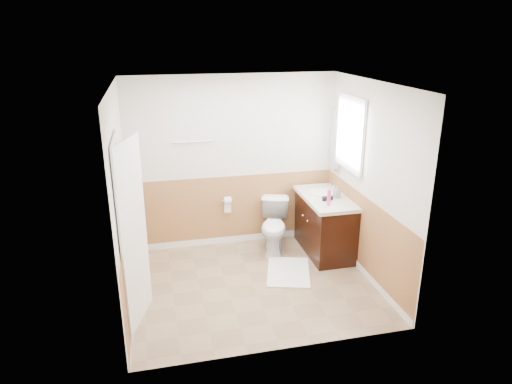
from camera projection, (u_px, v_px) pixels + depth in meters
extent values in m
plane|color=#8C7051|center=(253.00, 284.00, 5.86)|extent=(3.00, 3.00, 0.00)
plane|color=white|center=(252.00, 84.00, 5.03)|extent=(3.00, 3.00, 0.00)
plane|color=silver|center=(233.00, 162.00, 6.64)|extent=(3.00, 0.00, 3.00)
plane|color=silver|center=(284.00, 237.00, 4.25)|extent=(3.00, 0.00, 3.00)
plane|color=silver|center=(121.00, 202.00, 5.12)|extent=(0.00, 3.00, 3.00)
plane|color=silver|center=(369.00, 183.00, 5.76)|extent=(0.00, 3.00, 3.00)
plane|color=#A87243|center=(234.00, 211.00, 6.88)|extent=(3.00, 0.00, 3.00)
plane|color=#A87243|center=(282.00, 306.00, 4.51)|extent=(3.00, 0.00, 3.00)
plane|color=#A87243|center=(129.00, 262.00, 5.37)|extent=(0.00, 2.60, 2.60)
plane|color=#A87243|center=(364.00, 237.00, 6.01)|extent=(0.00, 2.60, 2.60)
imported|color=white|center=(274.00, 226.00, 6.68)|extent=(0.60, 0.80, 0.73)
cube|color=white|center=(288.00, 272.00, 6.13)|extent=(0.76, 0.92, 0.02)
cube|color=black|center=(325.00, 226.00, 6.60)|extent=(0.55, 1.10, 0.80)
sphere|color=#B5B5BC|center=(308.00, 221.00, 6.40)|extent=(0.03, 0.03, 0.03)
sphere|color=silver|center=(303.00, 215.00, 6.58)|extent=(0.03, 0.03, 0.03)
cube|color=beige|center=(326.00, 198.00, 6.46)|extent=(0.60, 1.15, 0.05)
cylinder|color=white|center=(323.00, 192.00, 6.59)|extent=(0.36, 0.36, 0.02)
cylinder|color=#B4B5BB|center=(335.00, 187.00, 6.61)|extent=(0.02, 0.02, 0.14)
cylinder|color=#E83C7D|center=(329.00, 198.00, 6.09)|extent=(0.05, 0.05, 0.22)
imported|color=gray|center=(337.00, 192.00, 6.38)|extent=(0.09, 0.09, 0.17)
cylinder|color=black|center=(327.00, 198.00, 6.29)|extent=(0.14, 0.07, 0.07)
cylinder|color=black|center=(324.00, 199.00, 6.34)|extent=(0.03, 0.03, 0.07)
cube|color=silver|center=(335.00, 140.00, 6.67)|extent=(0.02, 0.35, 0.90)
cube|color=white|center=(350.00, 134.00, 6.13)|extent=(0.04, 0.80, 1.00)
cube|color=white|center=(351.00, 134.00, 6.14)|extent=(0.01, 0.70, 0.90)
cube|color=white|center=(131.00, 236.00, 4.81)|extent=(0.29, 0.78, 2.04)
cube|color=white|center=(124.00, 236.00, 4.79)|extent=(0.02, 0.92, 2.10)
sphere|color=silver|center=(138.00, 229.00, 5.15)|extent=(0.06, 0.06, 0.06)
cylinder|color=silver|center=(194.00, 142.00, 6.36)|extent=(0.62, 0.02, 0.02)
cylinder|color=silver|center=(228.00, 200.00, 6.73)|extent=(0.14, 0.02, 0.02)
cylinder|color=white|center=(228.00, 200.00, 6.73)|extent=(0.10, 0.11, 0.11)
cube|color=white|center=(228.00, 207.00, 6.77)|extent=(0.10, 0.01, 0.16)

